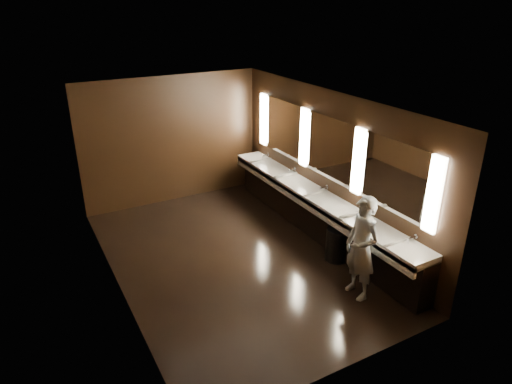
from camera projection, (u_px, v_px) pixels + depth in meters
floor at (234, 259)px, 8.14m from camera, size 6.00×6.00×0.00m
ceiling at (231, 103)px, 7.03m from camera, size 4.00×6.00×0.02m
wall_back at (172, 140)px, 9.99m from camera, size 4.00×0.02×2.80m
wall_front at (350, 276)px, 5.18m from camera, size 4.00×0.02×2.80m
wall_left at (111, 212)px, 6.70m from camera, size 0.02×6.00×2.80m
wall_right at (329, 166)px, 8.48m from camera, size 0.02×6.00×2.80m
sink_counter at (318, 212)px, 8.74m from camera, size 0.55×5.40×1.01m
mirror_band at (330, 148)px, 8.33m from camera, size 0.06×5.03×1.15m
person at (362, 248)px, 6.86m from camera, size 0.40×0.61×1.66m
trash_bin at (337, 244)px, 8.01m from camera, size 0.47×0.47×0.61m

